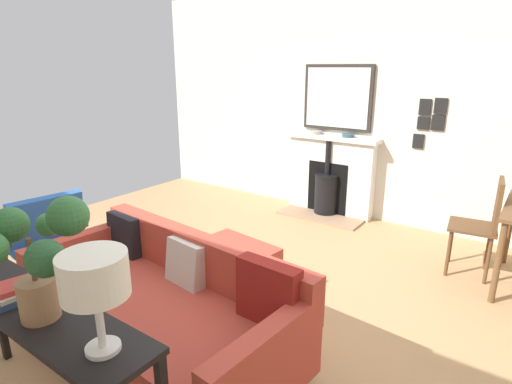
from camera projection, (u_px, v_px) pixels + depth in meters
ground_plane at (231, 299)px, 3.46m from camera, size 5.21×6.34×0.01m
wall_left at (362, 104)px, 5.07m from camera, size 0.12×6.34×2.85m
fireplace at (329, 180)px, 5.37m from camera, size 0.56×1.22×1.03m
mirror_over_mantel at (337, 98)px, 5.14m from camera, size 0.04×0.91×0.81m
mantel_bowl_near at (316, 132)px, 5.33m from camera, size 0.16×0.16×0.04m
mantel_bowl_far at (348, 135)px, 5.08m from camera, size 0.15×0.15×0.04m
sofa at (163, 307)px, 2.75m from camera, size 1.08×2.06×0.80m
ottoman at (231, 264)px, 3.54m from camera, size 0.66×0.76×0.40m
armchair_accent at (43, 231)px, 3.66m from camera, size 0.75×0.68×0.83m
console_table at (31, 320)px, 2.02m from camera, size 0.33×1.62×0.78m
table_lamp_far_end at (94, 279)px, 1.56m from camera, size 0.26×0.26×0.42m
potted_plant at (37, 248)px, 1.77m from camera, size 0.45×0.46×0.56m
book_stack at (18, 291)px, 2.02m from camera, size 0.31×0.24×0.08m
dining_chair_near_fireplace at (484, 220)px, 3.71m from camera, size 0.45×0.45×0.93m
photo_gallery_row at (430, 120)px, 4.59m from camera, size 0.02×0.32×0.57m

